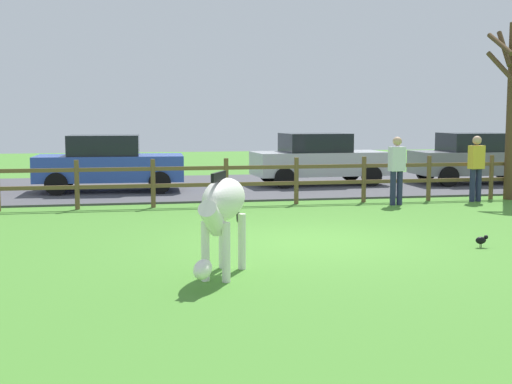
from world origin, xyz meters
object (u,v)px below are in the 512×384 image
object	(u,v)px
crow_on_grass	(482,240)
visitor_right_of_tree	(476,165)
parked_car_blue	(109,163)
parked_car_silver	(318,159)
zebra	(222,208)
visitor_left_of_tree	(397,167)
parked_car_grey	(477,158)

from	to	relation	value
crow_on_grass	visitor_right_of_tree	world-z (taller)	visitor_right_of_tree
parked_car_blue	parked_car_silver	bearing A→B (deg)	6.06
parked_car_silver	visitor_right_of_tree	xyz separation A→B (m)	(2.80, -4.41, 0.06)
zebra	parked_car_silver	world-z (taller)	parked_car_silver
visitor_left_of_tree	zebra	bearing A→B (deg)	-128.30
zebra	parked_car_grey	xyz separation A→B (m)	(9.56, 10.70, -0.08)
crow_on_grass	parked_car_blue	world-z (taller)	parked_car_blue
parked_car_blue	visitor_right_of_tree	distance (m)	9.77
crow_on_grass	parked_car_silver	distance (m)	10.10
parked_car_blue	visitor_left_of_tree	xyz separation A→B (m)	(6.80, -4.02, 0.06)
zebra	parked_car_grey	size ratio (longest dim) A/B	0.45
visitor_left_of_tree	visitor_right_of_tree	size ratio (longest dim) A/B	1.00
crow_on_grass	parked_car_grey	world-z (taller)	parked_car_grey
parked_car_grey	visitor_left_of_tree	bearing A→B (deg)	-136.65
zebra	parked_car_blue	size ratio (longest dim) A/B	0.44
parked_car_silver	visitor_right_of_tree	bearing A→B (deg)	-57.59
parked_car_silver	parked_car_blue	bearing A→B (deg)	-173.94
visitor_left_of_tree	parked_car_grey	bearing A→B (deg)	43.35
zebra	visitor_left_of_tree	world-z (taller)	visitor_left_of_tree
parked_car_blue	visitor_right_of_tree	world-z (taller)	visitor_right_of_tree
parked_car_blue	visitor_left_of_tree	distance (m)	7.91
crow_on_grass	visitor_right_of_tree	distance (m)	6.45
parked_car_silver	visitor_left_of_tree	xyz separation A→B (m)	(0.58, -4.68, 0.06)
parked_car_silver	visitor_left_of_tree	distance (m)	4.72
parked_car_grey	parked_car_silver	size ratio (longest dim) A/B	1.00
zebra	parked_car_blue	distance (m)	10.72
crow_on_grass	parked_car_grey	distance (m)	10.83
zebra	parked_car_grey	bearing A→B (deg)	48.22
parked_car_grey	parked_car_blue	size ratio (longest dim) A/B	1.00
parked_car_blue	parked_car_grey	bearing A→B (deg)	0.50
crow_on_grass	parked_car_blue	distance (m)	11.21
visitor_right_of_tree	parked_car_silver	bearing A→B (deg)	122.41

